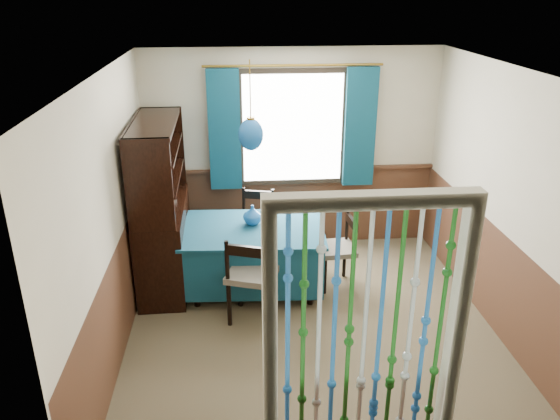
{
  "coord_description": "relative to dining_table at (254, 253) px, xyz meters",
  "views": [
    {
      "loc": [
        -0.7,
        -4.49,
        3.16
      ],
      "look_at": [
        -0.27,
        0.59,
        1.05
      ],
      "focal_mm": 35.0,
      "sensor_mm": 36.0,
      "label": 1
    }
  ],
  "objects": [
    {
      "name": "floor",
      "position": [
        0.54,
        -0.88,
        -0.43
      ],
      "size": [
        4.0,
        4.0,
        0.0
      ],
      "primitive_type": "plane",
      "color": "brown",
      "rests_on": "ground"
    },
    {
      "name": "ceiling",
      "position": [
        0.54,
        -0.88,
        2.07
      ],
      "size": [
        4.0,
        4.0,
        0.0
      ],
      "primitive_type": "plane",
      "rotation": [
        3.14,
        0.0,
        0.0
      ],
      "color": "silver",
      "rests_on": "ground"
    },
    {
      "name": "wall_back",
      "position": [
        0.54,
        1.12,
        0.82
      ],
      "size": [
        3.6,
        0.0,
        3.6
      ],
      "primitive_type": "plane",
      "rotation": [
        1.57,
        0.0,
        0.0
      ],
      "color": "beige",
      "rests_on": "ground"
    },
    {
      "name": "wall_front",
      "position": [
        0.54,
        -2.88,
        0.82
      ],
      "size": [
        3.6,
        0.0,
        3.6
      ],
      "primitive_type": "plane",
      "rotation": [
        -1.57,
        0.0,
        0.0
      ],
      "color": "beige",
      "rests_on": "ground"
    },
    {
      "name": "wall_left",
      "position": [
        -1.26,
        -0.88,
        0.82
      ],
      "size": [
        0.0,
        4.0,
        4.0
      ],
      "primitive_type": "plane",
      "rotation": [
        1.57,
        0.0,
        1.57
      ],
      "color": "beige",
      "rests_on": "ground"
    },
    {
      "name": "wall_right",
      "position": [
        2.34,
        -0.88,
        0.82
      ],
      "size": [
        0.0,
        4.0,
        4.0
      ],
      "primitive_type": "plane",
      "rotation": [
        1.57,
        0.0,
        -1.57
      ],
      "color": "beige",
      "rests_on": "ground"
    },
    {
      "name": "wainscot_back",
      "position": [
        0.54,
        1.11,
        0.07
      ],
      "size": [
        3.6,
        0.0,
        3.6
      ],
      "primitive_type": "plane",
      "rotation": [
        1.57,
        0.0,
        0.0
      ],
      "color": "#4B2C1C",
      "rests_on": "ground"
    },
    {
      "name": "wainscot_left",
      "position": [
        -1.25,
        -0.88,
        0.07
      ],
      "size": [
        0.0,
        4.0,
        4.0
      ],
      "primitive_type": "plane",
      "rotation": [
        1.57,
        0.0,
        1.57
      ],
      "color": "#4B2C1C",
      "rests_on": "ground"
    },
    {
      "name": "wainscot_right",
      "position": [
        2.32,
        -0.88,
        0.07
      ],
      "size": [
        0.0,
        4.0,
        4.0
      ],
      "primitive_type": "plane",
      "rotation": [
        1.57,
        0.0,
        -1.57
      ],
      "color": "#4B2C1C",
      "rests_on": "ground"
    },
    {
      "name": "window",
      "position": [
        0.54,
        1.07,
        1.12
      ],
      "size": [
        1.32,
        0.12,
        1.42
      ],
      "primitive_type": "cube",
      "color": "black",
      "rests_on": "wall_back"
    },
    {
      "name": "doorway",
      "position": [
        0.54,
        -2.82,
        0.62
      ],
      "size": [
        1.16,
        0.12,
        2.18
      ],
      "primitive_type": null,
      "color": "silver",
      "rests_on": "ground"
    },
    {
      "name": "dining_table",
      "position": [
        0.0,
        0.0,
        0.0
      ],
      "size": [
        1.57,
        1.13,
        0.73
      ],
      "rotation": [
        0.0,
        0.0,
        -0.05
      ],
      "color": "#0F3C50",
      "rests_on": "floor"
    },
    {
      "name": "chair_near",
      "position": [
        -0.04,
        -0.64,
        0.07
      ],
      "size": [
        0.58,
        0.57,
        0.94
      ],
      "rotation": [
        0.0,
        0.0,
        -0.32
      ],
      "color": "black",
      "rests_on": "floor"
    },
    {
      "name": "chair_far",
      "position": [
        0.06,
        0.66,
        0.05
      ],
      "size": [
        0.53,
        0.51,
        0.89
      ],
      "rotation": [
        0.0,
        0.0,
        2.89
      ],
      "color": "black",
      "rests_on": "floor"
    },
    {
      "name": "chair_left",
      "position": [
        -0.88,
        0.03,
        0.03
      ],
      "size": [
        0.45,
        0.47,
        0.86
      ],
      "rotation": [
        0.0,
        0.0,
        -1.46
      ],
      "color": "black",
      "rests_on": "floor"
    },
    {
      "name": "chair_right",
      "position": [
        0.94,
        -0.02,
        0.02
      ],
      "size": [
        0.43,
        0.45,
        0.84
      ],
      "rotation": [
        0.0,
        0.0,
        1.66
      ],
      "color": "black",
      "rests_on": "floor"
    },
    {
      "name": "sideboard",
      "position": [
        -1.0,
        0.25,
        0.21
      ],
      "size": [
        0.52,
        1.43,
        1.86
      ],
      "rotation": [
        0.0,
        0.0,
        0.02
      ],
      "color": "black",
      "rests_on": "floor"
    },
    {
      "name": "pendant_lamp",
      "position": [
        0.0,
        -0.0,
        1.34
      ],
      "size": [
        0.26,
        0.26,
        0.9
      ],
      "color": "olive",
      "rests_on": "ceiling"
    },
    {
      "name": "vase_table",
      "position": [
        0.0,
        0.11,
        0.4
      ],
      "size": [
        0.25,
        0.25,
        0.2
      ],
      "primitive_type": "imported",
      "rotation": [
        0.0,
        0.0,
        0.41
      ],
      "color": "#17559E",
      "rests_on": "dining_table"
    },
    {
      "name": "bowl_shelf",
      "position": [
        -0.94,
        -0.09,
        0.87
      ],
      "size": [
        0.25,
        0.25,
        0.05
      ],
      "primitive_type": "imported",
      "rotation": [
        0.0,
        0.0,
        0.16
      ],
      "color": "beige",
      "rests_on": "sideboard"
    },
    {
      "name": "vase_sideboard",
      "position": [
        -0.94,
        0.53,
        0.61
      ],
      "size": [
        0.23,
        0.23,
        0.2
      ],
      "primitive_type": "imported",
      "rotation": [
        0.0,
        0.0,
        0.19
      ],
      "color": "beige",
      "rests_on": "sideboard"
    }
  ]
}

